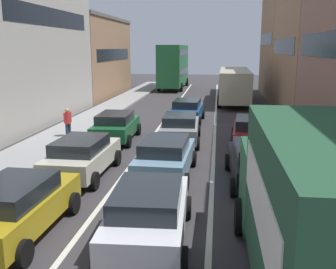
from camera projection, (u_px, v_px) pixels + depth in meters
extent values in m
cube|color=#989898|center=(74.00, 128.00, 23.70)|extent=(2.60, 64.00, 0.14)
cube|color=silver|center=(156.00, 131.00, 23.10)|extent=(0.16, 60.00, 0.01)
cube|color=silver|center=(215.00, 133.00, 22.68)|extent=(0.16, 60.00, 0.01)
cube|color=#B2ADA3|center=(0.00, 28.00, 25.00)|extent=(7.00, 14.57, 12.04)
cube|color=black|center=(53.00, 17.00, 24.44)|extent=(0.02, 11.73, 1.10)
cube|color=#9E7556|center=(81.00, 58.00, 39.71)|extent=(7.00, 14.57, 7.45)
cube|color=black|center=(115.00, 55.00, 39.20)|extent=(0.02, 11.73, 1.10)
cube|color=#66605B|center=(79.00, 18.00, 38.87)|extent=(7.20, 14.57, 0.30)
cube|color=#9E7556|center=(303.00, 44.00, 38.51)|extent=(7.00, 10.90, 10.15)
cube|color=black|center=(266.00, 39.00, 38.83)|extent=(0.02, 8.80, 1.10)
cube|color=#9E7556|center=(334.00, 53.00, 27.99)|extent=(7.00, 10.90, 8.85)
cube|color=black|center=(283.00, 46.00, 28.33)|extent=(0.02, 8.80, 1.10)
cube|color=black|center=(322.00, 45.00, 17.66)|extent=(0.02, 8.80, 1.10)
cube|color=#1E5933|center=(291.00, 185.00, 9.87)|extent=(2.41, 2.41, 1.90)
cube|color=black|center=(284.00, 157.00, 10.96)|extent=(2.02, 0.04, 0.70)
cube|color=white|center=(258.00, 200.00, 6.15)|extent=(0.04, 4.48, 0.90)
cylinder|color=black|center=(241.00, 216.00, 10.30)|extent=(0.30, 0.96, 0.96)
cylinder|color=black|center=(336.00, 221.00, 10.01)|extent=(0.30, 0.96, 0.96)
cube|color=silver|center=(149.00, 216.00, 9.87)|extent=(1.99, 4.38, 0.70)
cube|color=#1E2328|center=(147.00, 198.00, 9.55)|extent=(1.69, 2.48, 0.52)
cylinder|color=black|center=(124.00, 205.00, 11.44)|extent=(0.25, 0.65, 0.64)
cylinder|color=black|center=(187.00, 207.00, 11.29)|extent=(0.25, 0.65, 0.64)
cylinder|color=black|center=(98.00, 257.00, 8.60)|extent=(0.25, 0.65, 0.64)
cylinder|color=black|center=(183.00, 261.00, 8.45)|extent=(0.25, 0.65, 0.64)
cube|color=#B29319|center=(17.00, 210.00, 10.23)|extent=(1.90, 4.34, 0.70)
cube|color=#1E2328|center=(11.00, 192.00, 9.92)|extent=(1.64, 2.44, 0.52)
cylinder|color=black|center=(15.00, 200.00, 11.85)|extent=(0.24, 0.65, 0.64)
cylinder|color=black|center=(73.00, 203.00, 11.58)|extent=(0.24, 0.65, 0.64)
cylinder|color=black|center=(23.00, 253.00, 8.76)|extent=(0.24, 0.65, 0.64)
cube|color=#759EB7|center=(166.00, 159.00, 14.89)|extent=(1.94, 4.35, 0.70)
cube|color=#1E2328|center=(165.00, 146.00, 14.58)|extent=(1.66, 2.46, 0.52)
cylinder|color=black|center=(150.00, 157.00, 16.52)|extent=(0.24, 0.65, 0.64)
cylinder|color=black|center=(193.00, 159.00, 16.24)|extent=(0.24, 0.65, 0.64)
cylinder|color=black|center=(133.00, 179.00, 13.70)|extent=(0.24, 0.65, 0.64)
cylinder|color=black|center=(185.00, 182.00, 13.42)|extent=(0.24, 0.65, 0.64)
cube|color=beige|center=(83.00, 158.00, 15.00)|extent=(1.87, 4.33, 0.70)
cube|color=#1E2328|center=(80.00, 145.00, 14.68)|extent=(1.62, 2.43, 0.52)
cylinder|color=black|center=(75.00, 156.00, 16.61)|extent=(0.23, 0.64, 0.64)
cylinder|color=black|center=(117.00, 158.00, 16.36)|extent=(0.23, 0.64, 0.64)
cylinder|color=black|center=(43.00, 178.00, 13.79)|extent=(0.23, 0.64, 0.64)
cylinder|color=black|center=(94.00, 181.00, 13.53)|extent=(0.23, 0.64, 0.64)
cube|color=gray|center=(180.00, 130.00, 20.23)|extent=(1.94, 4.36, 0.70)
cube|color=#1E2328|center=(180.00, 120.00, 19.92)|extent=(1.66, 2.46, 0.52)
cylinder|color=black|center=(165.00, 130.00, 21.81)|extent=(0.24, 0.65, 0.64)
cylinder|color=black|center=(199.00, 131.00, 21.65)|extent=(0.24, 0.65, 0.64)
cylinder|color=black|center=(159.00, 143.00, 18.97)|extent=(0.24, 0.65, 0.64)
cylinder|color=black|center=(197.00, 143.00, 18.80)|extent=(0.24, 0.65, 0.64)
cube|color=#19592D|center=(116.00, 128.00, 20.67)|extent=(1.93, 4.35, 0.70)
cube|color=#1E2328|center=(115.00, 118.00, 20.35)|extent=(1.66, 2.46, 0.52)
cylinder|color=black|center=(106.00, 129.00, 22.25)|extent=(0.24, 0.65, 0.64)
cylinder|color=black|center=(138.00, 129.00, 22.08)|extent=(0.24, 0.65, 0.64)
cylinder|color=black|center=(92.00, 140.00, 19.41)|extent=(0.24, 0.65, 0.64)
cylinder|color=black|center=(128.00, 141.00, 19.24)|extent=(0.24, 0.65, 0.64)
cube|color=#194C8C|center=(187.00, 112.00, 25.77)|extent=(1.96, 4.36, 0.70)
cube|color=#1E2328|center=(187.00, 104.00, 25.46)|extent=(1.67, 2.46, 0.52)
cylinder|color=black|center=(176.00, 113.00, 27.40)|extent=(0.24, 0.65, 0.64)
cylinder|color=black|center=(203.00, 114.00, 27.11)|extent=(0.24, 0.65, 0.64)
cylinder|color=black|center=(170.00, 121.00, 24.58)|extent=(0.24, 0.65, 0.64)
cylinder|color=black|center=(199.00, 122.00, 24.29)|extent=(0.24, 0.65, 0.64)
cube|color=black|center=(257.00, 165.00, 14.17)|extent=(1.98, 4.37, 0.70)
cube|color=#1E2328|center=(258.00, 151.00, 13.85)|extent=(1.68, 2.47, 0.52)
cylinder|color=black|center=(228.00, 162.00, 15.74)|extent=(0.25, 0.65, 0.64)
cylinder|color=black|center=(275.00, 163.00, 15.59)|extent=(0.25, 0.65, 0.64)
cylinder|color=black|center=(234.00, 187.00, 12.89)|extent=(0.25, 0.65, 0.64)
cylinder|color=black|center=(291.00, 189.00, 12.74)|extent=(0.25, 0.65, 0.64)
cube|color=#A51E1E|center=(252.00, 134.00, 19.30)|extent=(2.09, 4.41, 0.70)
cube|color=#1E2328|center=(253.00, 123.00, 18.99)|extent=(1.74, 2.51, 0.52)
cylinder|color=black|center=(234.00, 134.00, 20.95)|extent=(0.26, 0.65, 0.64)
cylinder|color=black|center=(269.00, 135.00, 20.61)|extent=(0.26, 0.65, 0.64)
cylinder|color=black|center=(232.00, 147.00, 18.15)|extent=(0.26, 0.65, 0.64)
cylinder|color=black|center=(273.00, 149.00, 17.80)|extent=(0.26, 0.65, 0.64)
cube|color=#BFB793|center=(234.00, 84.00, 34.53)|extent=(2.68, 10.54, 2.40)
cube|color=black|center=(235.00, 79.00, 34.45)|extent=(2.70, 9.91, 0.70)
cylinder|color=black|center=(220.00, 92.00, 38.62)|extent=(0.32, 1.00, 1.00)
cylinder|color=black|center=(246.00, 93.00, 38.27)|extent=(0.32, 1.00, 1.00)
cylinder|color=black|center=(219.00, 102.00, 31.92)|extent=(0.32, 1.00, 1.00)
cylinder|color=black|center=(250.00, 102.00, 31.57)|extent=(0.32, 1.00, 1.00)
cube|color=#1E6033|center=(174.00, 74.00, 46.63)|extent=(2.60, 10.52, 2.40)
cube|color=black|center=(174.00, 71.00, 46.55)|extent=(2.63, 9.89, 0.70)
cube|color=#1E6033|center=(174.00, 55.00, 46.14)|extent=(2.60, 10.52, 2.16)
cube|color=black|center=(174.00, 52.00, 46.08)|extent=(2.63, 9.89, 0.64)
cylinder|color=black|center=(167.00, 82.00, 50.71)|extent=(0.31, 1.00, 1.00)
cylinder|color=black|center=(187.00, 82.00, 50.38)|extent=(0.31, 1.00, 1.00)
cylinder|color=black|center=(159.00, 87.00, 44.00)|extent=(0.31, 1.00, 1.00)
cylinder|color=black|center=(181.00, 87.00, 43.67)|extent=(0.31, 1.00, 1.00)
cylinder|color=#262D47|center=(70.00, 131.00, 21.23)|extent=(0.16, 0.16, 0.82)
cylinder|color=#262D47|center=(67.00, 131.00, 21.08)|extent=(0.16, 0.16, 0.82)
cylinder|color=red|center=(68.00, 118.00, 21.00)|extent=(0.34, 0.34, 0.60)
sphere|color=tan|center=(67.00, 110.00, 20.91)|extent=(0.24, 0.24, 0.24)
cylinder|color=red|center=(71.00, 117.00, 21.18)|extent=(0.10, 0.10, 0.55)
cylinder|color=red|center=(65.00, 118.00, 20.81)|extent=(0.10, 0.10, 0.55)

